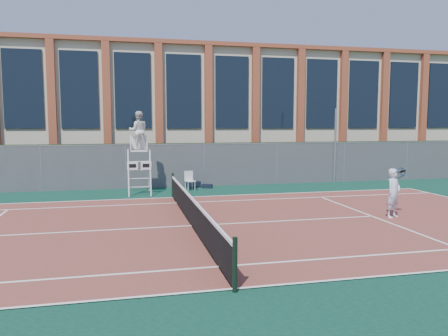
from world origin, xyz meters
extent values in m
plane|color=#233814|center=(0.00, 0.00, 0.00)|extent=(120.00, 120.00, 0.00)
cube|color=#0B3125|center=(0.00, 1.00, 0.01)|extent=(36.00, 20.00, 0.01)
cube|color=brown|center=(0.00, 0.00, 0.02)|extent=(23.77, 10.97, 0.02)
cylinder|color=black|center=(0.00, -5.60, 0.55)|extent=(0.10, 0.10, 1.10)
cylinder|color=black|center=(0.00, 5.60, 0.55)|extent=(0.10, 0.10, 1.10)
cube|color=black|center=(0.00, 0.00, 0.46)|extent=(0.03, 11.00, 0.86)
cube|color=white|center=(0.00, 0.00, 0.92)|extent=(0.06, 11.20, 0.07)
cube|color=black|center=(0.00, 10.00, 1.10)|extent=(40.00, 1.40, 2.20)
cube|color=beige|center=(0.00, 18.00, 4.00)|extent=(44.00, 10.00, 8.00)
cube|color=brown|center=(0.00, 18.00, 8.10)|extent=(45.00, 10.60, 0.25)
cylinder|color=#9EA0A5|center=(9.37, 8.70, 2.06)|extent=(0.12, 0.12, 4.11)
cylinder|color=white|center=(-1.90, 6.46, 1.02)|extent=(0.06, 0.58, 2.12)
cylinder|color=white|center=(-0.92, 6.46, 1.02)|extent=(0.06, 0.58, 2.12)
cylinder|color=white|center=(-1.90, 7.54, 1.02)|extent=(0.06, 0.58, 2.12)
cylinder|color=white|center=(-0.92, 7.54, 1.02)|extent=(0.06, 0.58, 2.12)
cube|color=white|center=(-1.41, 7.00, 2.02)|extent=(0.76, 0.65, 0.06)
cube|color=white|center=(-1.41, 7.30, 2.40)|extent=(0.76, 0.05, 0.65)
cube|color=white|center=(-1.71, 6.56, 1.37)|extent=(0.48, 0.03, 0.37)
cube|color=white|center=(-1.10, 6.56, 1.37)|extent=(0.48, 0.03, 0.37)
imported|color=silver|center=(-1.41, 7.05, 2.95)|extent=(0.87, 0.68, 1.80)
cube|color=silver|center=(1.05, 7.48, 0.47)|extent=(0.53, 0.53, 0.04)
cube|color=silver|center=(1.00, 7.68, 0.72)|extent=(0.44, 0.14, 0.47)
cylinder|color=silver|center=(0.92, 7.27, 0.23)|extent=(0.03, 0.03, 0.44)
cylinder|color=silver|center=(1.26, 7.35, 0.23)|extent=(0.03, 0.03, 0.44)
cylinder|color=silver|center=(0.84, 7.62, 0.23)|extent=(0.03, 0.03, 0.44)
cylinder|color=silver|center=(1.18, 7.70, 0.23)|extent=(0.03, 0.03, 0.44)
cube|color=black|center=(1.36, 8.42, 0.16)|extent=(0.75, 0.42, 0.30)
cube|color=black|center=(2.00, 8.03, 0.12)|extent=(0.57, 0.42, 0.21)
imported|color=silver|center=(6.99, -0.32, 0.88)|extent=(0.74, 0.63, 1.70)
torus|color=#122744|center=(7.45, -0.09, 1.60)|extent=(0.38, 0.30, 0.30)
sphere|color=#CCE533|center=(7.55, 0.09, 1.55)|extent=(0.07, 0.07, 0.07)
camera|label=1|loc=(-2.02, -13.55, 3.27)|focal=35.00mm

